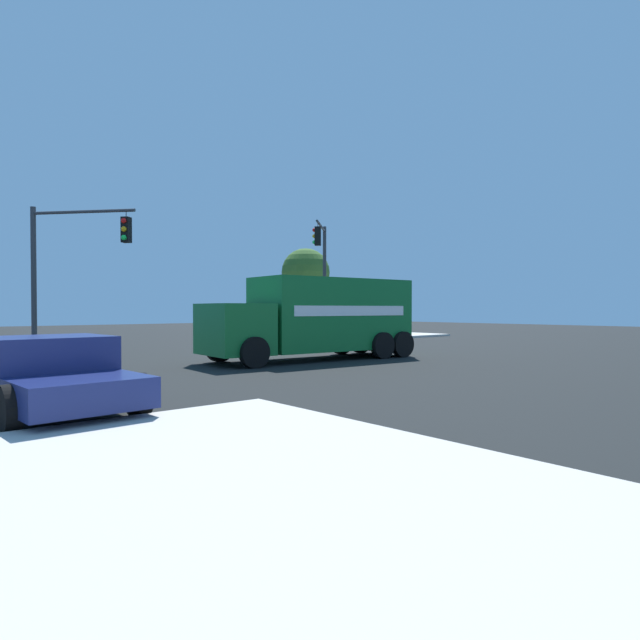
% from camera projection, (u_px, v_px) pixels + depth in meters
% --- Properties ---
extents(ground_plane, '(100.00, 100.00, 0.00)m').
position_uv_depth(ground_plane, '(308.00, 359.00, 20.10)').
color(ground_plane, black).
extents(sidewalk_corner_near, '(11.56, 11.56, 0.14)m').
position_uv_depth(sidewalk_corner_near, '(332.00, 335.00, 37.93)').
color(sidewalk_corner_near, beige).
rests_on(sidewalk_corner_near, ground).
extents(delivery_truck, '(8.26, 3.31, 3.00)m').
position_uv_depth(delivery_truck, '(318.00, 318.00, 20.01)').
color(delivery_truck, '#146B2D').
rests_on(delivery_truck, ground).
extents(traffic_light_primary, '(2.84, 3.37, 5.79)m').
position_uv_depth(traffic_light_primary, '(66.00, 258.00, 20.51)').
color(traffic_light_primary, '#38383D').
rests_on(traffic_light_primary, ground).
extents(traffic_light_secondary, '(2.80, 2.60, 6.40)m').
position_uv_depth(traffic_light_secondary, '(322.00, 265.00, 29.52)').
color(traffic_light_secondary, '#38383D').
rests_on(traffic_light_secondary, sidewalk_corner_near).
extents(pickup_navy, '(2.46, 5.29, 1.38)m').
position_uv_depth(pickup_navy, '(45.00, 371.00, 9.85)').
color(pickup_navy, navy).
rests_on(pickup_navy, ground).
extents(pedestrian_near_corner, '(0.39, 0.41, 1.69)m').
position_uv_depth(pedestrian_near_corner, '(315.00, 320.00, 36.44)').
color(pedestrian_near_corner, navy).
rests_on(pedestrian_near_corner, sidewalk_corner_near).
extents(pedestrian_crossing, '(0.36, 0.47, 1.69)m').
position_uv_depth(pedestrian_crossing, '(344.00, 320.00, 38.10)').
color(pedestrian_crossing, navy).
rests_on(pedestrian_crossing, sidewalk_corner_near).
extents(picket_fence_run, '(5.32, 0.05, 0.95)m').
position_uv_depth(picket_fence_run, '(285.00, 325.00, 42.11)').
color(picket_fence_run, silver).
rests_on(picket_fence_run, sidewalk_corner_near).
extents(shade_tree_near, '(3.51, 3.51, 6.14)m').
position_uv_depth(shade_tree_near, '(306.00, 273.00, 39.22)').
color(shade_tree_near, brown).
rests_on(shade_tree_near, sidewalk_corner_near).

